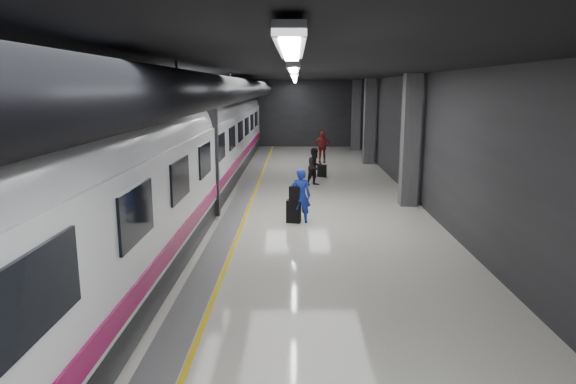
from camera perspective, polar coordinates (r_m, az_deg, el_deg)
ground at (r=16.08m, az=-1.47°, el=-3.00°), size 40.00×40.00×0.00m
platform_hall at (r=16.54m, az=-2.40°, el=9.80°), size 10.02×40.02×4.51m
train at (r=16.15m, az=-13.13°, el=4.24°), size 3.05×38.00×4.05m
traveler_main at (r=15.47m, az=1.42°, el=-0.42°), size 0.63×0.44×1.66m
suitcase_main at (r=15.58m, az=0.64°, el=-2.17°), size 0.47×0.34×0.69m
shoulder_bag at (r=15.42m, az=0.73°, el=-0.16°), size 0.34×0.21×0.44m
traveler_far_a at (r=21.42m, az=3.02°, el=2.81°), size 0.97×0.94×1.57m
traveler_far_b at (r=28.13m, az=3.79°, el=5.04°), size 1.03×0.50×1.71m
suitcase_far at (r=23.64m, az=3.79°, el=2.38°), size 0.44×0.37×0.56m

